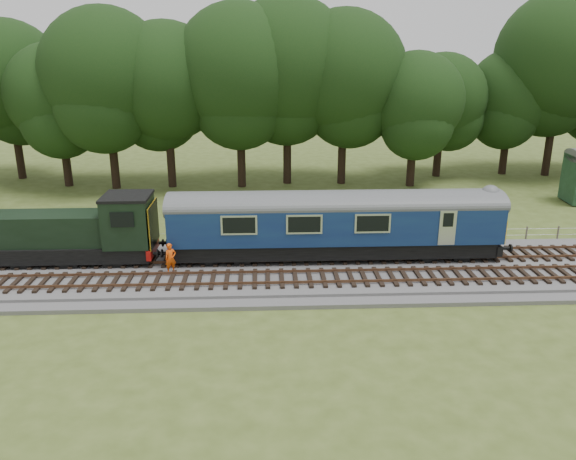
{
  "coord_description": "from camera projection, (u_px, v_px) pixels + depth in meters",
  "views": [
    {
      "loc": [
        -2.25,
        -27.84,
        11.57
      ],
      "look_at": [
        -0.97,
        1.4,
        2.0
      ],
      "focal_mm": 35.0,
      "sensor_mm": 36.0,
      "label": 1
    }
  ],
  "objects": [
    {
      "name": "worker",
      "position": [
        171.0,
        258.0,
        28.99
      ],
      "size": [
        0.71,
        0.63,
        1.63
      ],
      "primitive_type": "imported",
      "rotation": [
        0.0,
        0.0,
        0.51
      ],
      "color": "#FC540D",
      "rests_on": "ballast"
    },
    {
      "name": "fence",
      "position": [
        302.0,
        245.0,
        34.4
      ],
      "size": [
        64.0,
        0.12,
        1.0
      ],
      "primitive_type": null,
      "color": "#6B6054",
      "rests_on": "ground"
    },
    {
      "name": "dmu_railcar",
      "position": [
        335.0,
        219.0,
        30.72
      ],
      "size": [
        18.05,
        2.86,
        3.88
      ],
      "color": "black",
      "rests_on": "ground"
    },
    {
      "name": "shunter_loco",
      "position": [
        79.0,
        233.0,
        30.33
      ],
      "size": [
        8.91,
        2.6,
        3.38
      ],
      "color": "black",
      "rests_on": "ground"
    },
    {
      "name": "track_south",
      "position": [
        310.0,
        278.0,
        28.48
      ],
      "size": [
        67.2,
        2.4,
        0.21
      ],
      "color": "black",
      "rests_on": "ballast"
    },
    {
      "name": "ballast",
      "position": [
        307.0,
        270.0,
        30.07
      ],
      "size": [
        70.0,
        7.0,
        0.35
      ],
      "primitive_type": "cube",
      "color": "#4C4C4F",
      "rests_on": "ground"
    },
    {
      "name": "track_north",
      "position": [
        305.0,
        257.0,
        31.33
      ],
      "size": [
        67.2,
        2.4,
        0.21
      ],
      "color": "black",
      "rests_on": "ballast"
    },
    {
      "name": "ground",
      "position": [
        307.0,
        273.0,
        30.13
      ],
      "size": [
        120.0,
        120.0,
        0.0
      ],
      "primitive_type": "plane",
      "color": "#46551F",
      "rests_on": "ground"
    },
    {
      "name": "tree_line",
      "position": [
        289.0,
        181.0,
        51.02
      ],
      "size": [
        70.0,
        8.0,
        18.0
      ],
      "primitive_type": null,
      "color": "black",
      "rests_on": "ground"
    }
  ]
}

